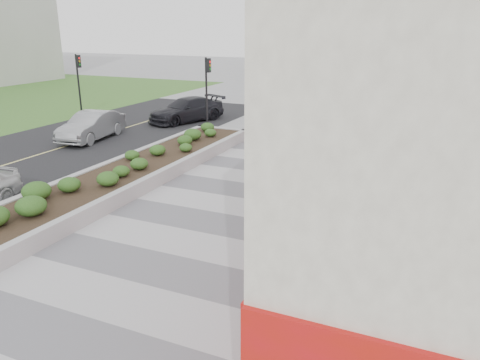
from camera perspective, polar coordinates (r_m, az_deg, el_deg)
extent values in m
plane|color=gray|center=(10.91, -13.17, -15.18)|extent=(160.00, 160.00, 0.00)
cube|color=#A8A8AD|center=(13.06, -5.26, -8.77)|extent=(8.00, 36.00, 0.01)
cube|color=red|center=(16.79, 17.06, 2.18)|extent=(0.12, 24.00, 3.00)
cube|color=#9E9EA0|center=(26.19, -2.20, 5.81)|extent=(3.00, 0.30, 0.55)
cube|color=#9E9EA0|center=(19.75, -17.15, 0.83)|extent=(0.30, 18.00, 0.55)
cube|color=#9E9EA0|center=(18.15, -10.65, -0.18)|extent=(0.30, 18.00, 0.55)
cube|color=#2D2116|center=(18.93, -14.03, 0.27)|extent=(2.40, 17.40, 0.50)
cube|color=black|center=(23.45, -26.70, 1.66)|extent=(10.00, 40.00, 0.00)
cylinder|color=black|center=(28.12, -4.10, 10.42)|extent=(0.12, 0.12, 4.20)
cube|color=black|center=(27.86, -3.84, 13.77)|extent=(0.18, 0.28, 0.80)
cylinder|color=black|center=(33.04, -19.04, 10.66)|extent=(0.12, 0.12, 4.20)
cube|color=black|center=(32.77, -19.10, 13.51)|extent=(0.18, 0.28, 0.80)
cylinder|color=#595654|center=(12.85, -3.28, -9.21)|extent=(0.44, 0.44, 0.01)
cube|color=black|center=(13.98, 5.06, -6.59)|extent=(0.41, 0.75, 0.02)
imported|color=#2B2C31|center=(13.73, 5.13, -4.29)|extent=(0.50, 0.40, 1.20)
sphere|color=#1C8DF1|center=(13.53, 5.20, -2.10)|extent=(0.23, 0.23, 0.23)
imported|color=#96999D|center=(26.80, -17.66, 6.30)|extent=(2.18, 4.75, 1.51)
imported|color=black|center=(30.75, -6.55, 8.50)|extent=(4.00, 5.67, 1.53)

